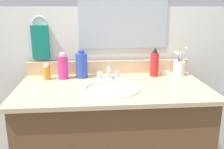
% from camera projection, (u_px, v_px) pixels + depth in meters
% --- Properties ---
extents(countertop, '(1.11, 0.59, 0.02)m').
position_uv_depth(countertop, '(113.00, 88.00, 1.46)').
color(countertop, '#D1B284').
rests_on(countertop, vanity_cabinet).
extents(backsplash, '(1.11, 0.02, 0.09)m').
position_uv_depth(backsplash, '(109.00, 67.00, 1.71)').
color(backsplash, '#D1B284').
rests_on(backsplash, countertop).
extents(back_wall, '(2.21, 0.04, 1.30)m').
position_uv_depth(back_wall, '(108.00, 98.00, 1.84)').
color(back_wall, silver).
rests_on(back_wall, ground_plane).
extents(mirror_panel, '(0.60, 0.01, 0.56)m').
position_uv_depth(mirror_panel, '(123.00, 6.00, 1.65)').
color(mirror_panel, '#B2BCC6').
extents(towel_ring, '(0.10, 0.01, 0.10)m').
position_uv_depth(towel_ring, '(40.00, 23.00, 1.63)').
color(towel_ring, silver).
extents(hand_towel, '(0.11, 0.04, 0.22)m').
position_uv_depth(hand_towel, '(40.00, 42.00, 1.65)').
color(hand_towel, '#147260').
extents(sink_basin, '(0.33, 0.33, 0.11)m').
position_uv_depth(sink_basin, '(111.00, 94.00, 1.41)').
color(sink_basin, white).
rests_on(sink_basin, countertop).
extents(faucet, '(0.16, 0.10, 0.08)m').
position_uv_depth(faucet, '(108.00, 75.00, 1.58)').
color(faucet, silver).
rests_on(faucet, countertop).
extents(bottle_oil_amber, '(0.05, 0.05, 0.10)m').
position_uv_depth(bottle_oil_amber, '(47.00, 72.00, 1.58)').
color(bottle_oil_amber, gold).
rests_on(bottle_oil_amber, countertop).
extents(bottle_shampoo_blue, '(0.08, 0.08, 0.18)m').
position_uv_depth(bottle_shampoo_blue, '(82.00, 65.00, 1.61)').
color(bottle_shampoo_blue, '#2D4CB2').
rests_on(bottle_shampoo_blue, countertop).
extents(bottle_soap_pink, '(0.06, 0.06, 0.17)m').
position_uv_depth(bottle_soap_pink, '(63.00, 67.00, 1.58)').
color(bottle_soap_pink, '#D8338C').
rests_on(bottle_soap_pink, countertop).
extents(bottle_spray_red, '(0.06, 0.06, 0.19)m').
position_uv_depth(bottle_spray_red, '(154.00, 63.00, 1.64)').
color(bottle_spray_red, red).
rests_on(bottle_spray_red, countertop).
extents(cup_white_ceramic, '(0.09, 0.08, 0.20)m').
position_uv_depth(cup_white_ceramic, '(179.00, 67.00, 1.67)').
color(cup_white_ceramic, white).
rests_on(cup_white_ceramic, countertop).
extents(soap_bar, '(0.06, 0.04, 0.02)m').
position_uv_depth(soap_bar, '(165.00, 73.00, 1.70)').
color(soap_bar, white).
rests_on(soap_bar, countertop).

